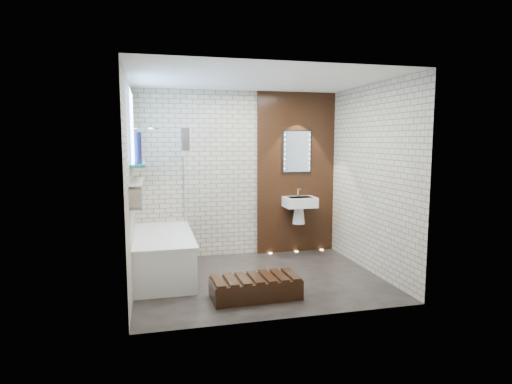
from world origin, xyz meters
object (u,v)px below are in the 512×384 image
object	(u,v)px
bath_screen	(186,179)
washbasin	(300,206)
bathtub	(163,255)
walnut_step	(255,288)
led_mirror	(297,152)

from	to	relation	value
bath_screen	washbasin	xyz separation A→B (m)	(1.82, 0.18, -0.49)
bathtub	bath_screen	xyz separation A→B (m)	(0.35, 0.44, 0.99)
bath_screen	washbasin	size ratio (longest dim) A/B	2.41
bathtub	walnut_step	size ratio (longest dim) A/B	1.68
bathtub	walnut_step	world-z (taller)	bathtub
bath_screen	led_mirror	world-z (taller)	led_mirror
bathtub	washbasin	world-z (taller)	washbasin
washbasin	led_mirror	world-z (taller)	led_mirror
bath_screen	washbasin	bearing A→B (deg)	5.78
bath_screen	led_mirror	xyz separation A→B (m)	(1.82, 0.34, 0.37)
led_mirror	walnut_step	world-z (taller)	led_mirror
bathtub	led_mirror	distance (m)	2.68
bathtub	walnut_step	xyz separation A→B (m)	(1.02, -1.10, -0.18)
washbasin	bathtub	bearing A→B (deg)	-163.99
washbasin	led_mirror	bearing A→B (deg)	90.00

